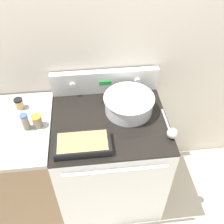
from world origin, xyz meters
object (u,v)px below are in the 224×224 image
at_px(casserole_dish, 83,144).
at_px(spice_jar_black_cap, 19,104).
at_px(ladle, 172,132).
at_px(spice_jar_orange_cap, 37,121).
at_px(spice_jar_blue_cap, 25,122).
at_px(mixing_bowl, 129,103).

bearing_deg(casserole_dish, spice_jar_black_cap, 137.59).
xyz_separation_m(ladle, spice_jar_orange_cap, (-0.86, 0.17, 0.02)).
bearing_deg(spice_jar_orange_cap, ladle, -11.08).
distance_m(spice_jar_blue_cap, spice_jar_black_cap, 0.22).
height_order(casserole_dish, ladle, ladle).
bearing_deg(casserole_dish, mixing_bowl, 42.14).
distance_m(casserole_dish, spice_jar_blue_cap, 0.41).
relative_size(mixing_bowl, casserole_dish, 1.02).
distance_m(mixing_bowl, ladle, 0.36).
xyz_separation_m(casserole_dish, ladle, (0.57, 0.04, -0.00)).
relative_size(mixing_bowl, ladle, 1.24).
bearing_deg(spice_jar_orange_cap, casserole_dish, -35.35).
relative_size(casserole_dish, spice_jar_orange_cap, 3.88).
distance_m(mixing_bowl, spice_jar_black_cap, 0.77).
xyz_separation_m(mixing_bowl, spice_jar_black_cap, (-0.77, 0.10, -0.02)).
bearing_deg(spice_jar_orange_cap, spice_jar_black_cap, 127.16).
relative_size(mixing_bowl, spice_jar_orange_cap, 3.97).
bearing_deg(spice_jar_blue_cap, ladle, -9.45).
height_order(mixing_bowl, casserole_dish, mixing_bowl).
bearing_deg(ladle, spice_jar_blue_cap, 170.55).
bearing_deg(mixing_bowl, ladle, -48.04).
bearing_deg(spice_jar_blue_cap, spice_jar_black_cap, 109.57).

